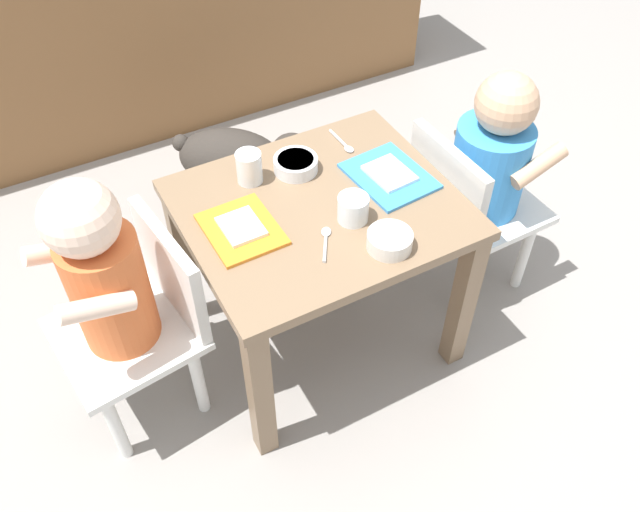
# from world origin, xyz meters

# --- Properties ---
(ground_plane) EXTENTS (7.00, 7.00, 0.00)m
(ground_plane) POSITION_xyz_m (0.00, 0.00, 0.00)
(ground_plane) COLOR gray
(dining_table) EXTENTS (0.58, 0.50, 0.45)m
(dining_table) POSITION_xyz_m (0.00, 0.00, 0.37)
(dining_table) COLOR #7A6047
(dining_table) RESTS_ON ground
(seated_child_left) EXTENTS (0.31, 0.31, 0.67)m
(seated_child_left) POSITION_xyz_m (-0.45, 0.03, 0.41)
(seated_child_left) COLOR silver
(seated_child_left) RESTS_ON ground
(seated_child_right) EXTENTS (0.29, 0.29, 0.63)m
(seated_child_right) POSITION_xyz_m (0.45, -0.01, 0.39)
(seated_child_right) COLOR silver
(seated_child_right) RESTS_ON ground
(dog) EXTENTS (0.38, 0.35, 0.31)m
(dog) POSITION_xyz_m (0.02, 0.52, 0.21)
(dog) COLOR #332D28
(dog) RESTS_ON ground
(food_tray_left) EXTENTS (0.14, 0.17, 0.02)m
(food_tray_left) POSITION_xyz_m (-0.18, 0.01, 0.46)
(food_tray_left) COLOR orange
(food_tray_left) RESTS_ON dining_table
(food_tray_right) EXTENTS (0.17, 0.20, 0.02)m
(food_tray_right) POSITION_xyz_m (0.18, 0.01, 0.46)
(food_tray_right) COLOR #388CD8
(food_tray_right) RESTS_ON dining_table
(water_cup_left) EXTENTS (0.06, 0.06, 0.07)m
(water_cup_left) POSITION_xyz_m (-0.10, 0.14, 0.48)
(water_cup_left) COLOR white
(water_cup_left) RESTS_ON dining_table
(water_cup_right) EXTENTS (0.07, 0.07, 0.06)m
(water_cup_right) POSITION_xyz_m (0.04, -0.07, 0.48)
(water_cup_right) COLOR white
(water_cup_right) RESTS_ON dining_table
(veggie_bowl_near) EXTENTS (0.09, 0.09, 0.03)m
(veggie_bowl_near) POSITION_xyz_m (0.06, -0.18, 0.47)
(veggie_bowl_near) COLOR silver
(veggie_bowl_near) RESTS_ON dining_table
(cereal_bowl_left_side) EXTENTS (0.10, 0.10, 0.03)m
(cereal_bowl_left_side) POSITION_xyz_m (0.01, 0.13, 0.47)
(cereal_bowl_left_side) COLOR white
(cereal_bowl_left_side) RESTS_ON dining_table
(spoon_by_left_tray) EXTENTS (0.06, 0.09, 0.01)m
(spoon_by_left_tray) POSITION_xyz_m (-0.04, -0.10, 0.45)
(spoon_by_left_tray) COLOR silver
(spoon_by_left_tray) RESTS_ON dining_table
(spoon_by_right_tray) EXTENTS (0.02, 0.10, 0.01)m
(spoon_by_right_tray) POSITION_xyz_m (0.15, 0.16, 0.45)
(spoon_by_right_tray) COLOR silver
(spoon_by_right_tray) RESTS_ON dining_table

